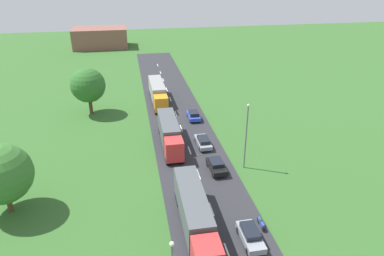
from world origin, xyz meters
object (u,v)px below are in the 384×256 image
at_px(car_fourth, 203,142).
at_px(tree_birch, 1,174).
at_px(truck_third, 158,92).
at_px(car_third, 217,166).
at_px(truck_lead, 195,214).
at_px(truck_second, 170,132).
at_px(car_second, 250,235).
at_px(car_fifth, 194,115).
at_px(tree_maple, 88,85).
at_px(lamppost_second, 246,134).
at_px(distant_building, 100,38).
at_px(motorcycle_courier, 261,223).

distance_m(car_fourth, tree_birch, 26.53).
height_order(truck_third, car_third, truck_third).
height_order(truck_lead, truck_third, truck_lead).
height_order(truck_second, car_second, truck_second).
relative_size(car_fifth, tree_maple, 0.47).
distance_m(car_third, car_fifth, 16.89).
distance_m(car_second, lamppost_second, 14.43).
bearing_deg(truck_second, car_fourth, -14.94).
distance_m(lamppost_second, distant_building, 83.27).
bearing_deg(truck_third, lamppost_second, -71.24).
height_order(car_second, car_third, car_second).
xyz_separation_m(car_second, lamppost_second, (3.79, 13.28, 4.19)).
distance_m(truck_third, distant_building, 55.62).
bearing_deg(truck_lead, car_second, -25.50).
height_order(car_second, distant_building, distant_building).
distance_m(truck_third, car_third, 26.93).
xyz_separation_m(car_second, tree_maple, (-17.59, 36.19, 4.52)).
bearing_deg(tree_maple, truck_lead, -69.59).
bearing_deg(tree_birch, distant_building, 86.13).
relative_size(truck_second, car_fourth, 2.65).
relative_size(car_fourth, distant_building, 0.27).
xyz_separation_m(car_fourth, motorcycle_courier, (2.10, -18.22, -0.26)).
distance_m(car_third, tree_maple, 29.36).
distance_m(car_second, tree_birch, 26.28).
bearing_deg(lamppost_second, distant_building, 105.57).
height_order(truck_lead, lamppost_second, lamppost_second).
bearing_deg(truck_second, car_third, -58.47).
xyz_separation_m(car_third, motorcycle_courier, (1.85, -11.23, -0.29)).
distance_m(car_third, distant_building, 82.52).
distance_m(truck_second, lamppost_second, 12.36).
xyz_separation_m(car_fifth, tree_maple, (-17.76, 6.21, 4.51)).
bearing_deg(car_second, car_fourth, 90.83).
xyz_separation_m(truck_lead, motorcycle_courier, (6.82, -0.53, -1.68)).
bearing_deg(car_second, tree_birch, 158.86).
distance_m(truck_third, tree_birch, 35.78).
bearing_deg(truck_third, distant_building, 103.98).
bearing_deg(truck_second, lamppost_second, -42.23).
relative_size(motorcycle_courier, lamppost_second, 0.21).
bearing_deg(motorcycle_courier, car_second, -134.22).
distance_m(car_fifth, distant_building, 66.23).
bearing_deg(distant_building, truck_lead, -81.55).
xyz_separation_m(car_third, tree_birch, (-24.19, -3.72, 3.96)).
bearing_deg(motorcycle_courier, truck_lead, 175.54).
bearing_deg(car_fourth, car_fifth, 87.36).
bearing_deg(truck_third, car_third, -79.11).
xyz_separation_m(truck_lead, truck_third, (-0.11, 37.12, -0.05)).
height_order(truck_third, tree_maple, tree_maple).
relative_size(lamppost_second, tree_birch, 1.13).
xyz_separation_m(tree_maple, distant_building, (-0.96, 57.28, -2.24)).
relative_size(truck_lead, car_third, 3.20).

